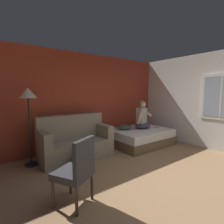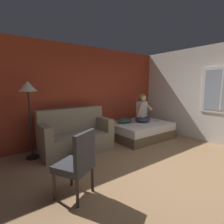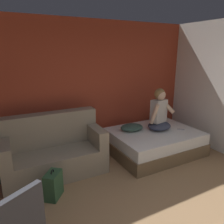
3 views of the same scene
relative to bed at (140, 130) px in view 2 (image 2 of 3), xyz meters
name	(u,v)px [view 2 (image 2 of 3)]	position (x,y,z in m)	size (l,w,h in m)	color
ground_plane	(177,180)	(-1.28, -2.13, -0.24)	(40.00, 40.00, 0.00)	#93704C
wall_back_accent	(89,94)	(-1.28, 0.89, 1.11)	(10.05, 0.16, 2.70)	#993823
bed	(140,130)	(0.00, 0.00, 0.00)	(1.80, 1.39, 0.48)	brown
couch	(75,135)	(-2.06, 0.20, 0.16)	(1.71, 0.85, 1.04)	gray
side_chair	(77,162)	(-2.83, -1.53, 0.30)	(0.63, 0.63, 0.98)	#382D23
person_seated	(142,110)	(0.14, 0.05, 0.60)	(0.60, 0.54, 0.88)	#383D51
backpack	(81,153)	(-2.25, -0.49, -0.04)	(0.35, 0.35, 0.46)	#2D5133
throw_pillow	(125,121)	(-0.41, 0.24, 0.31)	(0.48, 0.36, 0.14)	#385147
cell_phone	(157,121)	(0.54, -0.21, 0.25)	(0.07, 0.14, 0.01)	#B7B7BC
floor_lamp	(28,94)	(-3.04, 0.33, 1.19)	(0.36, 0.36, 1.70)	black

